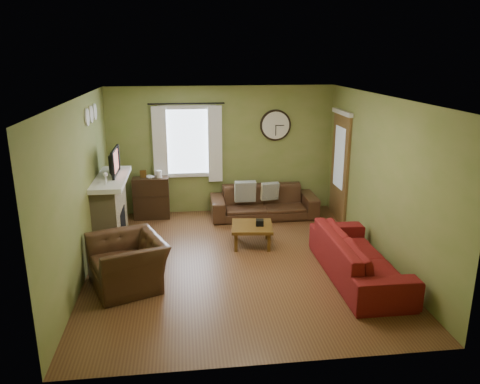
{
  "coord_description": "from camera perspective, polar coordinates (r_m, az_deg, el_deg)",
  "views": [
    {
      "loc": [
        -0.79,
        -6.83,
        3.22
      ],
      "look_at": [
        0.1,
        0.4,
        1.05
      ],
      "focal_mm": 35.0,
      "sensor_mm": 36.0,
      "label": 1
    }
  ],
  "objects": [
    {
      "name": "ceiling",
      "position": [
        6.9,
        -0.43,
        11.44
      ],
      "size": [
        4.6,
        5.2,
        0.0
      ],
      "primitive_type": "cube",
      "color": "white",
      "rests_on": "ground"
    },
    {
      "name": "armchair",
      "position": [
        6.92,
        -13.52,
        -8.35
      ],
      "size": [
        1.29,
        1.37,
        0.71
      ],
      "primitive_type": "imported",
      "rotation": [
        0.0,
        0.0,
        -1.19
      ],
      "color": "#3C2417",
      "rests_on": "floor"
    },
    {
      "name": "sofa_brown",
      "position": [
        9.51,
        2.91,
        -1.23
      ],
      "size": [
        2.13,
        0.83,
        0.62
      ],
      "primitive_type": "imported",
      "color": "#3C2417",
      "rests_on": "floor"
    },
    {
      "name": "wall_left",
      "position": [
        7.25,
        -18.77,
        0.33
      ],
      "size": [
        0.0,
        5.2,
        2.6
      ],
      "primitive_type": "cube",
      "color": "olive",
      "rests_on": "ground"
    },
    {
      "name": "book",
      "position": [
        9.42,
        -11.44,
        2.39
      ],
      "size": [
        0.26,
        0.27,
        0.02
      ],
      "primitive_type": "imported",
      "rotation": [
        0.0,
        0.0,
        0.61
      ],
      "color": "#543613",
      "rests_on": "bookshelf"
    },
    {
      "name": "curtain_rod",
      "position": [
        9.35,
        -6.55,
        10.66
      ],
      "size": [
        0.03,
        0.03,
        1.5
      ],
      "primitive_type": "cylinder",
      "color": "black",
      "rests_on": "wall_back"
    },
    {
      "name": "door",
      "position": [
        9.45,
        12.08,
        2.96
      ],
      "size": [
        0.05,
        0.9,
        2.1
      ],
      "primitive_type": "cube",
      "color": "brown",
      "rests_on": "floor"
    },
    {
      "name": "tissue_box",
      "position": [
        8.07,
        2.42,
        -3.88
      ],
      "size": [
        0.15,
        0.15,
        0.1
      ],
      "primitive_type": "cube",
      "rotation": [
        0.0,
        0.0,
        -0.16
      ],
      "color": "black",
      "rests_on": "coffee_table"
    },
    {
      "name": "medallion_left",
      "position": [
        7.83,
        -18.15,
        8.67
      ],
      "size": [
        0.28,
        0.28,
        0.03
      ],
      "primitive_type": "cylinder",
      "color": "white",
      "rests_on": "wall_left"
    },
    {
      "name": "medallion_mid",
      "position": [
        8.17,
        -17.7,
        9.01
      ],
      "size": [
        0.28,
        0.28,
        0.03
      ],
      "primitive_type": "cylinder",
      "color": "white",
      "rests_on": "wall_left"
    },
    {
      "name": "wall_right",
      "position": [
        7.74,
        16.78,
        1.51
      ],
      "size": [
        0.0,
        5.2,
        2.6
      ],
      "primitive_type": "cube",
      "color": "olive",
      "rests_on": "ground"
    },
    {
      "name": "tv",
      "position": [
        8.43,
        -15.46,
        3.2
      ],
      "size": [
        0.08,
        0.6,
        0.35
      ],
      "primitive_type": "imported",
      "rotation": [
        0.0,
        0.0,
        1.57
      ],
      "color": "black",
      "rests_on": "mantel"
    },
    {
      "name": "curtain_left",
      "position": [
        9.48,
        -9.73,
        5.6
      ],
      "size": [
        0.28,
        0.04,
        1.55
      ],
      "primitive_type": "cube",
      "color": "white",
      "rests_on": "wall_back"
    },
    {
      "name": "floor",
      "position": [
        7.59,
        -0.38,
        -8.51
      ],
      "size": [
        4.6,
        5.2,
        0.0
      ],
      "primitive_type": "cube",
      "color": "brown",
      "rests_on": "ground"
    },
    {
      "name": "window_pane",
      "position": [
        9.56,
        -6.41,
        6.13
      ],
      "size": [
        1.0,
        0.02,
        1.3
      ],
      "primitive_type": null,
      "color": "silver",
      "rests_on": "wall_back"
    },
    {
      "name": "wall_back",
      "position": [
        9.65,
        -2.2,
        5.11
      ],
      "size": [
        4.6,
        0.0,
        2.6
      ],
      "primitive_type": "cube",
      "color": "olive",
      "rests_on": "ground"
    },
    {
      "name": "bookshelf",
      "position": [
        9.55,
        -10.76,
        -0.73
      ],
      "size": [
        0.71,
        0.3,
        0.84
      ],
      "primitive_type": null,
      "color": "black",
      "rests_on": "floor"
    },
    {
      "name": "coffee_table",
      "position": [
        8.15,
        1.47,
        -5.27
      ],
      "size": [
        0.77,
        0.77,
        0.37
      ],
      "primitive_type": null,
      "rotation": [
        0.0,
        0.0,
        -0.12
      ],
      "color": "#543613",
      "rests_on": "floor"
    },
    {
      "name": "curtain_right",
      "position": [
        9.49,
        -3.05,
        5.83
      ],
      "size": [
        0.28,
        0.04,
        1.55
      ],
      "primitive_type": "cube",
      "color": "white",
      "rests_on": "wall_back"
    },
    {
      "name": "medallion_right",
      "position": [
        8.51,
        -17.29,
        9.32
      ],
      "size": [
        0.28,
        0.28,
        0.03
      ],
      "primitive_type": "cylinder",
      "color": "white",
      "rests_on": "wall_left"
    },
    {
      "name": "wall_clock",
      "position": [
        9.67,
        4.37,
        8.11
      ],
      "size": [
        0.64,
        0.06,
        0.64
      ],
      "primitive_type": null,
      "color": "white",
      "rests_on": "wall_back"
    },
    {
      "name": "fireplace",
      "position": [
        8.51,
        -15.52,
        -2.31
      ],
      "size": [
        0.4,
        1.4,
        1.1
      ],
      "primitive_type": "cube",
      "color": "tan",
      "rests_on": "floor"
    },
    {
      "name": "wine_glass_a",
      "position": [
        7.8,
        -16.09,
        1.58
      ],
      "size": [
        0.07,
        0.07,
        0.21
      ],
      "primitive_type": null,
      "color": "white",
      "rests_on": "mantel"
    },
    {
      "name": "firebox",
      "position": [
        8.57,
        -14.13,
        -3.86
      ],
      "size": [
        0.04,
        0.6,
        0.55
      ],
      "primitive_type": "cube",
      "color": "black",
      "rests_on": "fireplace"
    },
    {
      "name": "tv_screen",
      "position": [
        8.41,
        -14.95,
        3.6
      ],
      "size": [
        0.02,
        0.62,
        0.36
      ],
      "primitive_type": "cube",
      "color": "#994C3F",
      "rests_on": "mantel"
    },
    {
      "name": "wine_glass_b",
      "position": [
        7.88,
        -16.0,
        1.61
      ],
      "size": [
        0.06,
        0.06,
        0.18
      ],
      "primitive_type": null,
      "color": "white",
      "rests_on": "mantel"
    },
    {
      "name": "wall_front",
      "position": [
        4.71,
        3.3,
        -7.5
      ],
      "size": [
        4.6,
        0.0,
        2.6
      ],
      "primitive_type": "cube",
      "color": "olive",
      "rests_on": "ground"
    },
    {
      "name": "sofa_red",
      "position": [
        7.19,
        14.27,
        -7.63
      ],
      "size": [
        0.89,
        2.26,
        0.66
      ],
      "primitive_type": "imported",
      "rotation": [
        0.0,
        0.0,
        1.57
      ],
      "color": "maroon",
      "rests_on": "floor"
    },
    {
      "name": "pillow_right",
      "position": [
        9.39,
        0.64,
        0.07
      ],
      "size": [
        0.43,
        0.14,
        0.42
      ],
      "primitive_type": "cube",
      "rotation": [
        0.0,
        0.0,
        -0.02
      ],
      "color": "gray",
      "rests_on": "sofa_brown"
    },
    {
      "name": "pillow_left",
      "position": [
        9.42,
        3.66,
        0.1
      ],
      "size": [
        0.37,
        0.17,
        0.36
      ],
      "primitive_type": "cube",
      "rotation": [
        0.0,
        0.0,
        0.18
      ],
      "color": "gray",
      "rests_on": "sofa_brown"
    },
    {
      "name": "mantel",
      "position": [
        8.34,
        -15.62,
        1.53
      ],
      "size": [
        0.58,
        1.6,
        0.08
      ],
      "primitive_type": "cube",
      "color": "white",
      "rests_on": "fireplace"
    }
  ]
}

